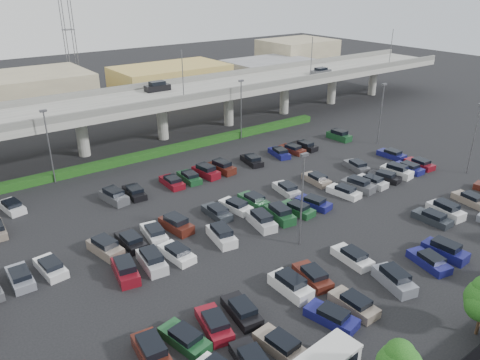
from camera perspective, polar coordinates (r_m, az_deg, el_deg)
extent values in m
plane|color=black|center=(55.83, 1.61, -4.37)|extent=(280.00, 280.00, 0.00)
cube|color=gray|center=(79.33, -12.87, 9.21)|extent=(150.00, 13.00, 1.10)
cube|color=#61615D|center=(73.55, -10.90, 9.11)|extent=(150.00, 0.50, 1.00)
cube|color=#61615D|center=(84.72, -14.71, 10.66)|extent=(150.00, 0.50, 1.00)
cylinder|color=gray|center=(77.38, -18.68, 5.18)|extent=(1.80, 1.80, 6.70)
cube|color=#61615D|center=(76.51, -18.98, 7.41)|extent=(2.60, 9.75, 0.50)
cylinder|color=gray|center=(82.38, -9.45, 7.19)|extent=(1.80, 1.80, 6.70)
cube|color=#61615D|center=(81.56, -9.59, 9.31)|extent=(2.60, 9.75, 0.50)
cylinder|color=gray|center=(89.32, -1.40, 8.79)|extent=(1.80, 1.80, 6.70)
cube|color=#61615D|center=(88.56, -1.42, 10.76)|extent=(2.60, 9.75, 0.50)
cylinder|color=gray|center=(97.77, 5.43, 10.00)|extent=(1.80, 1.80, 6.70)
cube|color=#61615D|center=(97.09, 5.50, 11.80)|extent=(2.60, 9.75, 0.50)
cylinder|color=gray|center=(107.40, 11.14, 10.89)|extent=(1.80, 1.80, 6.70)
cube|color=#61615D|center=(106.77, 11.28, 12.54)|extent=(2.60, 9.75, 0.50)
cylinder|color=gray|center=(117.90, 15.90, 11.56)|extent=(1.80, 1.80, 6.70)
cube|color=#61615D|center=(117.33, 16.07, 13.06)|extent=(2.60, 9.75, 0.50)
cube|color=black|center=(84.20, -10.03, 11.01)|extent=(4.40, 1.82, 1.05)
cube|color=black|center=(84.03, -10.07, 11.55)|extent=(2.60, 1.60, 0.65)
cube|color=#4D4E54|center=(99.42, 9.82, 12.86)|extent=(4.40, 1.82, 0.82)
cube|color=black|center=(99.31, 9.84, 13.21)|extent=(2.30, 1.60, 0.50)
cylinder|color=#55555A|center=(75.62, -6.99, 12.47)|extent=(0.14, 0.14, 8.00)
cylinder|color=#55555A|center=(92.45, 8.70, 14.40)|extent=(0.14, 0.14, 8.00)
cylinder|color=#55555A|center=(110.55, 17.92, 15.04)|extent=(0.14, 0.14, 8.00)
cube|color=#103910|center=(75.17, -10.19, 3.28)|extent=(66.00, 1.60, 1.10)
sphere|color=#144612|center=(33.09, 18.93, -19.52)|extent=(2.06, 2.06, 2.06)
cylinder|color=#332316|center=(42.95, 27.05, -15.36)|extent=(0.26, 0.26, 1.97)
cube|color=black|center=(35.92, 1.70, -20.83)|extent=(2.01, 2.56, 0.50)
cube|color=gray|center=(37.76, 4.98, -19.54)|extent=(2.29, 4.57, 0.82)
cube|color=black|center=(37.23, 5.23, -19.00)|extent=(1.84, 2.46, 0.50)
cube|color=navy|center=(40.78, 11.06, -16.13)|extent=(2.75, 4.69, 0.82)
cube|color=black|center=(40.28, 11.34, -15.57)|extent=(2.07, 2.60, 0.50)
cube|color=gray|center=(42.47, 13.69, -14.55)|extent=(1.86, 4.41, 0.82)
cube|color=black|center=(42.00, 13.98, -14.00)|extent=(1.62, 2.31, 0.50)
cube|color=gray|center=(46.10, 18.26, -11.59)|extent=(2.85, 4.71, 1.05)
cube|color=black|center=(45.65, 18.40, -10.74)|extent=(2.19, 2.91, 0.65)
cube|color=navy|center=(50.19, 22.03, -9.24)|extent=(2.68, 4.68, 0.82)
cube|color=black|center=(49.79, 22.32, -8.71)|extent=(2.04, 2.58, 0.50)
cube|color=navy|center=(52.25, 23.70, -8.03)|extent=(2.11, 4.51, 1.05)
cube|color=black|center=(51.85, 23.84, -7.25)|extent=(1.77, 2.70, 0.65)
cube|color=#4C1C14|center=(37.49, -10.67, -20.09)|extent=(2.27, 4.57, 1.05)
cube|color=black|center=(36.94, -10.77, -19.17)|extent=(1.86, 2.75, 0.65)
cube|color=#194825|center=(38.43, -6.79, -18.71)|extent=(2.66, 4.67, 0.82)
cube|color=black|center=(37.88, -6.68, -18.17)|extent=(2.03, 2.57, 0.50)
cube|color=maroon|center=(39.47, -3.18, -17.21)|extent=(2.69, 4.68, 0.82)
cube|color=black|center=(38.93, -3.04, -16.66)|extent=(2.04, 2.58, 0.50)
cube|color=black|center=(40.66, 0.18, -15.73)|extent=(2.42, 4.61, 0.82)
cube|color=black|center=(40.14, 0.35, -15.18)|extent=(1.91, 2.50, 0.50)
cube|color=white|center=(43.41, 6.17, -12.79)|extent=(1.84, 4.41, 1.05)
cube|color=black|center=(42.93, 6.21, -11.91)|extent=(1.61, 2.61, 0.65)
cube|color=#4C1C14|center=(45.07, 8.81, -11.60)|extent=(2.59, 4.66, 0.82)
cube|color=black|center=(44.60, 9.04, -11.05)|extent=(1.99, 2.55, 0.50)
cube|color=white|center=(48.57, 13.49, -9.19)|extent=(2.15, 4.52, 0.82)
cube|color=black|center=(48.13, 13.74, -8.65)|extent=(1.77, 2.41, 0.50)
cube|color=#252A30|center=(58.67, 22.36, -4.38)|extent=(1.92, 4.44, 0.82)
cube|color=black|center=(58.31, 22.61, -3.91)|extent=(1.66, 2.34, 0.50)
cube|color=white|center=(60.81, 23.77, -3.51)|extent=(2.30, 4.57, 1.05)
cube|color=black|center=(60.47, 23.89, -2.82)|extent=(1.88, 2.76, 0.65)
cube|color=gray|center=(65.37, 26.25, -2.21)|extent=(2.47, 4.62, 0.82)
cube|color=black|center=(65.05, 26.49, -1.77)|extent=(1.93, 2.52, 0.50)
cube|color=maroon|center=(46.34, -13.77, -10.80)|extent=(2.55, 4.65, 1.05)
cube|color=black|center=(45.89, -13.87, -9.95)|extent=(2.03, 2.84, 0.65)
cube|color=silver|center=(47.20, -10.68, -9.79)|extent=(2.25, 4.56, 1.05)
cube|color=black|center=(46.76, -10.76, -8.95)|extent=(1.86, 2.75, 0.65)
cube|color=white|center=(48.27, -7.73, -8.91)|extent=(2.26, 4.56, 0.82)
cube|color=black|center=(47.78, -7.65, -8.38)|extent=(1.83, 2.45, 0.50)
cube|color=white|center=(50.60, -2.26, -6.88)|extent=(2.50, 4.63, 1.05)
cube|color=black|center=(50.19, -2.28, -6.08)|extent=(1.99, 2.82, 0.65)
cube|color=silver|center=(53.46, 2.63, -5.11)|extent=(2.56, 4.65, 1.05)
cube|color=black|center=(53.07, 2.64, -4.33)|extent=(2.03, 2.84, 0.65)
cube|color=#194825|center=(55.04, 4.86, -4.28)|extent=(2.44, 4.62, 1.05)
cube|color=black|center=(54.66, 4.89, -3.52)|extent=(1.96, 2.81, 0.65)
cube|color=#194825|center=(56.76, 6.96, -3.59)|extent=(2.37, 4.60, 0.82)
cube|color=black|center=(56.35, 7.13, -3.09)|extent=(1.88, 2.49, 0.50)
cube|color=navy|center=(58.51, 8.94, -2.84)|extent=(2.70, 4.68, 0.82)
cube|color=black|center=(58.11, 9.11, -2.35)|extent=(2.05, 2.58, 0.50)
cube|color=white|center=(62.22, 12.54, -1.47)|extent=(2.36, 4.60, 0.82)
cube|color=black|center=(61.85, 12.73, -1.00)|extent=(1.88, 2.48, 0.50)
cube|color=#4D4E54|center=(64.13, 14.19, -0.75)|extent=(2.47, 4.63, 1.05)
cube|color=black|center=(63.80, 14.26, -0.08)|extent=(1.98, 2.81, 0.65)
cube|color=silver|center=(66.18, 15.72, -0.25)|extent=(2.10, 4.51, 0.82)
cube|color=black|center=(65.83, 15.91, 0.20)|extent=(1.75, 2.40, 0.50)
cube|color=black|center=(68.25, 17.17, 0.31)|extent=(2.77, 4.70, 0.82)
cube|color=black|center=(67.91, 17.36, 0.74)|extent=(2.08, 2.60, 0.50)
cube|color=white|center=(70.31, 18.54, 0.92)|extent=(2.36, 4.59, 1.05)
cube|color=black|center=(70.02, 18.63, 1.54)|extent=(1.92, 2.78, 0.65)
cube|color=navy|center=(72.51, 19.81, 1.32)|extent=(1.82, 4.40, 0.82)
cube|color=black|center=(72.19, 20.01, 1.74)|extent=(1.60, 2.30, 0.50)
cube|color=maroon|center=(74.70, 21.02, 1.79)|extent=(2.09, 4.51, 0.82)
cube|color=black|center=(74.39, 21.22, 2.19)|extent=(1.74, 2.40, 0.50)
cube|color=gray|center=(48.89, -25.19, -10.77)|extent=(1.85, 4.41, 0.82)
cube|color=black|center=(48.39, -25.27, -10.27)|extent=(1.62, 2.31, 0.50)
cube|color=white|center=(49.24, -22.07, -9.92)|extent=(2.26, 4.56, 0.82)
cube|color=black|center=(48.75, -22.12, -9.41)|extent=(1.83, 2.45, 0.50)
cube|color=gray|center=(50.35, -16.08, -8.07)|extent=(2.65, 4.67, 1.05)
cube|color=black|center=(49.93, -16.18, -7.27)|extent=(2.08, 2.86, 0.65)
cube|color=black|center=(51.20, -13.19, -7.32)|extent=(1.89, 4.43, 0.82)
cube|color=black|center=(50.72, -13.17, -6.80)|extent=(1.64, 2.33, 0.50)
cube|color=white|center=(52.12, -10.43, -6.46)|extent=(2.40, 4.61, 0.82)
cube|color=black|center=(51.66, -10.38, -5.95)|extent=(1.90, 2.50, 0.50)
cube|color=#4C1C14|center=(53.12, -7.79, -5.52)|extent=(2.43, 4.61, 1.05)
cube|color=black|center=(52.73, -7.84, -4.74)|extent=(1.95, 2.80, 0.65)
cube|color=#252A30|center=(55.63, -2.83, -4.03)|extent=(1.94, 4.45, 0.82)
cube|color=black|center=(55.19, -2.73, -3.52)|extent=(1.67, 2.34, 0.50)
cube|color=white|center=(57.02, -0.53, -3.27)|extent=(2.39, 4.60, 0.82)
cube|color=black|center=(56.59, -0.41, -2.77)|extent=(1.89, 2.49, 0.50)
cube|color=#194825|center=(58.50, 1.65, -2.55)|extent=(1.83, 4.40, 0.82)
cube|color=black|center=(58.08, 1.78, -2.06)|extent=(1.61, 2.30, 0.50)
cube|color=silver|center=(61.73, 5.68, -1.20)|extent=(2.49, 4.63, 0.82)
cube|color=black|center=(61.33, 5.83, -0.73)|extent=(1.94, 2.52, 0.50)
cube|color=gray|center=(65.26, 9.29, 0.01)|extent=(2.20, 4.54, 0.82)
cube|color=black|center=(64.89, 9.45, 0.47)|extent=(1.80, 2.43, 0.50)
cube|color=#4D4E54|center=(71.03, 14.00, 1.60)|extent=(2.79, 4.70, 0.82)
cube|color=black|center=(70.69, 14.17, 2.02)|extent=(2.09, 2.61, 0.50)
cube|color=navy|center=(77.25, 17.98, 2.92)|extent=(2.03, 4.48, 0.82)
cube|color=black|center=(76.93, 18.16, 3.32)|extent=(1.71, 2.37, 0.50)
cube|color=#4D4E54|center=(61.15, -15.09, -2.08)|extent=(2.53, 4.64, 1.05)
cube|color=black|center=(60.81, -15.17, -1.38)|extent=(2.01, 2.83, 0.65)
cube|color=black|center=(62.10, -12.75, -1.54)|extent=(2.10, 4.51, 0.82)
cube|color=black|center=(61.67, -12.72, -1.07)|extent=(1.74, 2.40, 0.50)
cube|color=maroon|center=(64.21, -8.30, -0.32)|extent=(1.93, 4.44, 0.82)
cube|color=black|center=(63.80, -8.25, 0.14)|extent=(1.66, 2.34, 0.50)
cube|color=#194825|center=(65.42, -6.19, 0.26)|extent=(2.08, 4.50, 0.82)
cube|color=black|center=(65.01, -6.13, 0.71)|extent=(1.73, 2.39, 0.50)
cube|color=maroon|center=(66.67, -4.17, 0.90)|extent=(2.37, 4.60, 1.05)
cube|color=black|center=(66.36, -4.19, 1.56)|extent=(1.92, 2.78, 0.65)
cube|color=#4C1C14|center=(68.05, -2.22, 1.44)|extent=(2.33, 4.58, 1.05)
cube|color=black|center=(67.75, -2.23, 2.08)|extent=(1.90, 2.77, 0.65)
cube|color=black|center=(71.10, 1.45, 2.34)|extent=(2.52, 4.64, 0.82)
cube|color=black|center=(70.73, 1.55, 2.77)|extent=(1.96, 2.53, 0.50)
cube|color=navy|center=(74.39, 4.80, 3.25)|extent=(2.66, 4.67, 0.82)
cube|color=black|center=(74.04, 4.92, 3.66)|extent=(2.03, 2.57, 0.50)
cube|color=#4C1C14|center=(76.13, 6.37, 3.67)|extent=(2.36, 4.59, 0.82)
cube|color=black|center=(75.78, 6.49, 4.07)|extent=(1.88, 2.48, 0.50)
cube|color=black|center=(77.93, 7.87, 4.06)|extent=(2.23, 4.55, 0.82)
cube|color=black|center=(77.59, 8.00, 4.46)|extent=(1.81, 2.44, 0.50)
cube|color=#194825|center=(83.60, 11.98, 5.21)|extent=(1.97, 4.46, 1.05)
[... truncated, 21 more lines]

